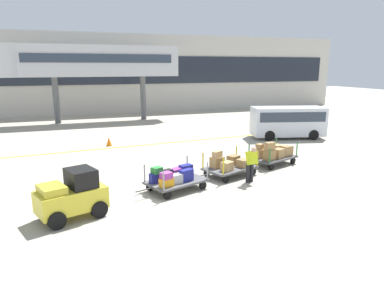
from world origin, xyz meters
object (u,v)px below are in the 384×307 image
object	(u,v)px
shuttle_van	(288,120)
baggage_handler	(251,163)
baggage_cart_lead	(174,178)
baggage_cart_middle	(229,165)
safety_cone_near	(109,142)
baggage_cart_tail	(273,153)
baggage_tug	(72,196)

from	to	relation	value
shuttle_van	baggage_handler	bearing A→B (deg)	-132.27
baggage_cart_lead	shuttle_van	xyz separation A→B (m)	(10.37, 7.62, 0.71)
baggage_cart_lead	shuttle_van	world-z (taller)	shuttle_van
baggage_cart_middle	safety_cone_near	size ratio (longest dim) A/B	5.58
safety_cone_near	baggage_handler	bearing A→B (deg)	-62.74
baggage_cart_middle	shuttle_van	size ratio (longest dim) A/B	0.60
baggage_cart_lead	baggage_cart_middle	world-z (taller)	baggage_cart_middle
baggage_cart_middle	safety_cone_near	distance (m)	9.14
shuttle_van	baggage_cart_tail	bearing A→B (deg)	-129.56
baggage_cart_middle	safety_cone_near	world-z (taller)	baggage_cart_middle
baggage_cart_tail	shuttle_van	world-z (taller)	shuttle_van
baggage_handler	shuttle_van	bearing A→B (deg)	47.73
baggage_tug	shuttle_van	world-z (taller)	shuttle_van
baggage_tug	baggage_handler	distance (m)	7.26
baggage_cart_lead	shuttle_van	size ratio (longest dim) A/B	0.60
baggage_cart_tail	baggage_cart_lead	bearing A→B (deg)	-160.69
baggage_cart_middle	baggage_handler	size ratio (longest dim) A/B	1.96
baggage_tug	baggage_cart_lead	bearing A→B (deg)	19.98
shuttle_van	baggage_tug	bearing A→B (deg)	-147.58
baggage_cart_lead	safety_cone_near	bearing A→B (deg)	99.06
shuttle_van	safety_cone_near	distance (m)	11.95
baggage_handler	shuttle_van	size ratio (longest dim) A/B	0.31
baggage_cart_lead	baggage_cart_middle	size ratio (longest dim) A/B	1.00
baggage_cart_middle	baggage_cart_tail	world-z (taller)	baggage_cart_tail
baggage_tug	baggage_cart_tail	xyz separation A→B (m)	(9.56, 3.40, -0.18)
baggage_tug	shuttle_van	size ratio (longest dim) A/B	0.46
baggage_tug	baggage_handler	xyz separation A→B (m)	(7.15, 1.26, 0.11)
baggage_cart_middle	shuttle_van	distance (m)	10.00
baggage_cart_tail	shuttle_van	size ratio (longest dim) A/B	0.60
baggage_tug	baggage_cart_tail	distance (m)	10.15
baggage_cart_lead	baggage_handler	bearing A→B (deg)	-2.40
baggage_tug	baggage_handler	world-z (taller)	baggage_tug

